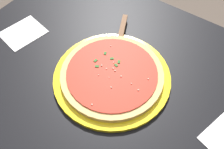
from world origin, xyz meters
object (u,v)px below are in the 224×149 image
at_px(pizza, 112,74).
at_px(pizza_server, 121,36).
at_px(serving_plate, 112,77).
at_px(napkin_folded_right, 23,33).

bearing_deg(pizza, pizza_server, -65.07).
xyz_separation_m(serving_plate, pizza, (0.00, -0.00, 0.02)).
bearing_deg(pizza, serving_plate, 134.55).
bearing_deg(napkin_folded_right, serving_plate, -176.52).
height_order(pizza, pizza_server, pizza).
bearing_deg(serving_plate, napkin_folded_right, 3.48).
bearing_deg(serving_plate, pizza, -45.45).
distance_m(serving_plate, pizza_server, 0.17).
relative_size(pizza_server, napkin_folded_right, 1.51).
xyz_separation_m(pizza_server, napkin_folded_right, (0.31, 0.18, -0.02)).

